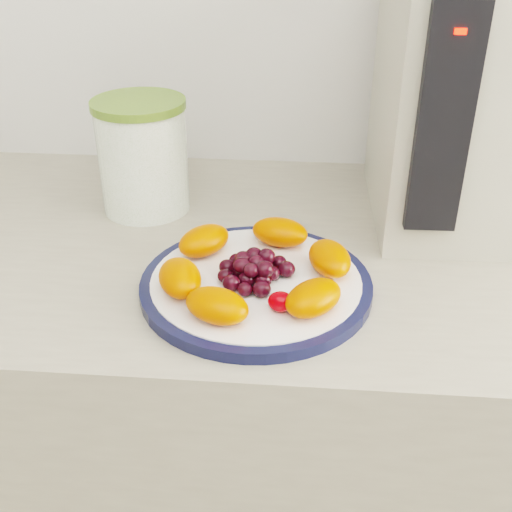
{
  "coord_description": "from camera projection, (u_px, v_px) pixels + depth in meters",
  "views": [
    {
      "loc": [
        -0.03,
        0.41,
        1.34
      ],
      "look_at": [
        -0.09,
        1.07,
        0.95
      ],
      "focal_mm": 45.0,
      "sensor_mm": 36.0,
      "label": 1
    }
  ],
  "objects": [
    {
      "name": "cabinet_face",
      "position": [
        311.0,
        477.0,
        1.15
      ],
      "size": [
        3.48,
        0.58,
        0.84
      ],
      "primitive_type": "cube",
      "color": "#8B634E",
      "rests_on": "floor"
    },
    {
      "name": "appliance_body",
      "position": [
        461.0,
        91.0,
        0.89
      ],
      "size": [
        0.22,
        0.3,
        0.38
      ],
      "primitive_type": "cube",
      "rotation": [
        0.0,
        0.0,
        0.02
      ],
      "color": "#AFAB97",
      "rests_on": "counter"
    },
    {
      "name": "plate_face",
      "position": [
        256.0,
        285.0,
        0.8
      ],
      "size": [
        0.26,
        0.26,
        0.02
      ],
      "primitive_type": "cylinder",
      "color": "white",
      "rests_on": "counter"
    },
    {
      "name": "counter",
      "position": [
        312.0,
        465.0,
        1.13
      ],
      "size": [
        3.5,
        0.6,
        0.9
      ],
      "primitive_type": "cube",
      "color": "#A09883",
      "rests_on": "floor"
    },
    {
      "name": "appliance_panel",
      "position": [
        444.0,
        123.0,
        0.76
      ],
      "size": [
        0.06,
        0.02,
        0.28
      ],
      "primitive_type": "cube",
      "rotation": [
        0.0,
        0.0,
        0.02
      ],
      "color": "black",
      "rests_on": "appliance_body"
    },
    {
      "name": "canister_lid",
      "position": [
        138.0,
        104.0,
        0.92
      ],
      "size": [
        0.16,
        0.16,
        0.01
      ],
      "primitive_type": "cylinder",
      "rotation": [
        0.0,
        0.0,
        0.22
      ],
      "color": "#5B7A2B",
      "rests_on": "canister"
    },
    {
      "name": "canister",
      "position": [
        143.0,
        160.0,
        0.96
      ],
      "size": [
        0.16,
        0.16,
        0.16
      ],
      "primitive_type": "cylinder",
      "rotation": [
        0.0,
        0.0,
        0.22
      ],
      "color": "#42701E",
      "rests_on": "counter"
    },
    {
      "name": "plate_rim",
      "position": [
        256.0,
        285.0,
        0.8
      ],
      "size": [
        0.29,
        0.29,
        0.01
      ],
      "primitive_type": "cylinder",
      "color": "#0F1434",
      "rests_on": "counter"
    },
    {
      "name": "appliance_led",
      "position": [
        460.0,
        31.0,
        0.7
      ],
      "size": [
        0.01,
        0.01,
        0.01
      ],
      "primitive_type": "cube",
      "rotation": [
        0.0,
        0.0,
        0.02
      ],
      "color": "#FF0C05",
      "rests_on": "appliance_panel"
    },
    {
      "name": "fruit_plate",
      "position": [
        255.0,
        268.0,
        0.78
      ],
      "size": [
        0.25,
        0.25,
        0.04
      ],
      "color": "#DB3E00",
      "rests_on": "plate_face"
    }
  ]
}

